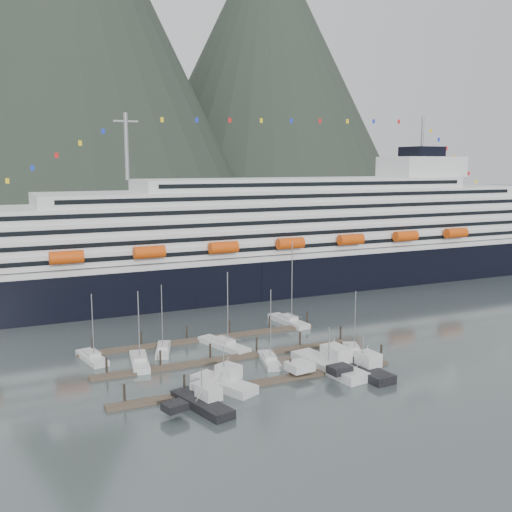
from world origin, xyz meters
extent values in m
plane|color=#495756|center=(0.00, 0.00, 0.00)|extent=(1600.00, 1600.00, 0.00)
cone|color=#202B20|center=(40.00, 560.00, 180.00)|extent=(400.00, 400.00, 420.00)
cone|color=#202B20|center=(300.00, 620.00, 155.00)|extent=(360.00, 360.00, 360.00)
cube|color=black|center=(25.00, 55.00, 4.00)|extent=(210.00, 28.00, 12.00)
cube|color=silver|center=(25.00, 55.00, 10.50)|extent=(205.80, 27.44, 1.50)
cube|color=silver|center=(30.00, 55.00, 13.10)|extent=(185.00, 26.00, 3.20)
cube|color=black|center=(30.00, 41.95, 13.26)|extent=(175.75, 0.20, 1.00)
cube|color=silver|center=(32.00, 55.00, 16.30)|extent=(180.00, 25.00, 3.20)
cube|color=black|center=(32.00, 42.45, 16.46)|extent=(171.00, 0.20, 1.00)
cube|color=silver|center=(34.00, 55.00, 19.50)|extent=(172.00, 24.00, 3.20)
cube|color=black|center=(34.00, 42.95, 19.66)|extent=(163.40, 0.20, 1.00)
cube|color=silver|center=(36.00, 55.00, 22.70)|extent=(160.00, 23.00, 3.20)
cube|color=black|center=(36.00, 43.45, 22.86)|extent=(152.00, 0.20, 1.00)
cube|color=silver|center=(38.00, 55.00, 25.80)|extent=(140.00, 22.00, 3.00)
cube|color=black|center=(38.00, 43.95, 25.95)|extent=(133.00, 0.20, 1.00)
cube|color=silver|center=(40.00, 55.00, 28.80)|extent=(95.00, 20.00, 3.00)
cube|color=black|center=(40.00, 44.95, 28.95)|extent=(90.25, 0.20, 1.00)
cube|color=silver|center=(80.00, 55.00, 33.30)|extent=(22.00, 16.00, 6.00)
cube|color=black|center=(80.00, 55.00, 37.80)|extent=(10.00, 10.00, 3.00)
cylinder|color=gray|center=(-10.00, 55.00, 38.30)|extent=(1.00, 1.00, 16.00)
cylinder|color=gray|center=(80.00, 55.00, 43.30)|extent=(0.80, 0.80, 10.00)
cylinder|color=#E2490B|center=(-27.00, 40.00, 14.50)|extent=(7.00, 2.80, 2.80)
cylinder|color=#E2490B|center=(-9.00, 40.00, 14.50)|extent=(7.00, 2.80, 2.80)
cylinder|color=#E2490B|center=(9.00, 40.00, 14.50)|extent=(7.00, 2.80, 2.80)
cylinder|color=#E2490B|center=(27.00, 40.00, 14.50)|extent=(7.00, 2.80, 2.80)
cylinder|color=#E2490B|center=(45.00, 40.00, 14.50)|extent=(7.00, 2.80, 2.80)
cylinder|color=#E2490B|center=(63.00, 40.00, 14.50)|extent=(7.00, 2.80, 2.80)
cylinder|color=#E2490B|center=(81.00, 40.00, 14.50)|extent=(7.00, 2.80, 2.80)
cube|color=#473D2D|center=(-5.00, -10.00, 0.25)|extent=(48.00, 2.00, 0.50)
cylinder|color=black|center=(-26.00, -8.90, 1.40)|extent=(0.36, 0.36, 3.20)
cylinder|color=black|center=(-17.00, -8.90, 1.40)|extent=(0.36, 0.36, 3.20)
cylinder|color=black|center=(-8.00, -8.90, 1.40)|extent=(0.36, 0.36, 3.20)
cylinder|color=black|center=(1.00, -8.90, 1.40)|extent=(0.36, 0.36, 3.20)
cylinder|color=black|center=(10.00, -8.90, 1.40)|extent=(0.36, 0.36, 3.20)
cylinder|color=black|center=(19.00, -8.90, 1.40)|extent=(0.36, 0.36, 3.20)
cube|color=#473D2D|center=(-5.00, 3.00, 0.25)|extent=(48.00, 2.00, 0.50)
cylinder|color=black|center=(-26.00, 4.10, 1.40)|extent=(0.36, 0.36, 3.20)
cylinder|color=black|center=(-17.00, 4.10, 1.40)|extent=(0.36, 0.36, 3.20)
cylinder|color=black|center=(-8.00, 4.10, 1.40)|extent=(0.36, 0.36, 3.20)
cylinder|color=black|center=(1.00, 4.10, 1.40)|extent=(0.36, 0.36, 3.20)
cylinder|color=black|center=(10.00, 4.10, 1.40)|extent=(0.36, 0.36, 3.20)
cylinder|color=black|center=(19.00, 4.10, 1.40)|extent=(0.36, 0.36, 3.20)
cube|color=#473D2D|center=(-5.00, 16.00, 0.25)|extent=(48.00, 2.00, 0.50)
cylinder|color=black|center=(-26.00, 17.10, 1.40)|extent=(0.36, 0.36, 3.20)
cylinder|color=black|center=(-17.00, 17.10, 1.40)|extent=(0.36, 0.36, 3.20)
cylinder|color=black|center=(-8.00, 17.10, 1.40)|extent=(0.36, 0.36, 3.20)
cylinder|color=black|center=(1.00, 17.10, 1.40)|extent=(0.36, 0.36, 3.20)
cylinder|color=black|center=(10.00, 17.10, 1.40)|extent=(0.36, 0.36, 3.20)
cylinder|color=black|center=(19.00, 17.10, 1.40)|extent=(0.36, 0.36, 3.20)
cube|color=silver|center=(-26.90, 12.67, 0.25)|extent=(4.44, 9.82, 1.47)
cube|color=silver|center=(-26.90, 12.67, 1.21)|extent=(2.68, 3.65, 0.84)
cylinder|color=gray|center=(-26.72, 11.74, 6.54)|extent=(0.17, 0.17, 11.19)
cube|color=silver|center=(-19.84, 7.17, 0.25)|extent=(4.49, 11.05, 1.50)
cube|color=silver|center=(-19.84, 7.17, 1.24)|extent=(2.73, 4.06, 0.86)
cylinder|color=gray|center=(-20.02, 6.11, 7.05)|extent=(0.17, 0.17, 12.16)
cube|color=silver|center=(0.85, -1.50, 0.25)|extent=(4.64, 9.51, 1.35)
cube|color=silver|center=(0.85, -1.50, 1.11)|extent=(2.65, 3.58, 0.77)
cylinder|color=gray|center=(0.63, -2.39, 7.03)|extent=(0.15, 0.15, 12.33)
cube|color=silver|center=(-3.12, 9.89, 0.25)|extent=(6.49, 12.94, 1.61)
cube|color=silver|center=(-3.12, 9.89, 1.32)|extent=(3.47, 4.89, 0.92)
cylinder|color=gray|center=(-2.76, 8.68, 7.82)|extent=(0.18, 0.18, 13.58)
cube|color=silver|center=(-14.22, 12.09, 0.25)|extent=(5.22, 9.35, 1.27)
cube|color=silver|center=(-14.22, 12.09, 1.04)|extent=(2.76, 3.60, 0.73)
cylinder|color=gray|center=(-14.52, 11.23, 6.81)|extent=(0.15, 0.15, 11.98)
cube|color=silver|center=(15.98, 20.00, 0.25)|extent=(4.38, 12.25, 1.60)
cube|color=silver|center=(15.98, 20.00, 1.31)|extent=(2.77, 4.43, 0.91)
cylinder|color=gray|center=(16.12, 18.81, 9.50)|extent=(0.18, 0.18, 16.95)
cube|color=silver|center=(17.08, -3.17, 0.25)|extent=(5.52, 8.87, 1.33)
cube|color=silver|center=(17.08, -3.17, 1.10)|extent=(2.89, 3.50, 0.76)
cylinder|color=gray|center=(16.75, -3.96, 6.32)|extent=(0.15, 0.15, 10.92)
cube|color=black|center=(-16.41, -15.00, 0.35)|extent=(6.05, 12.17, 1.81)
cube|color=black|center=(-20.73, -16.10, 1.44)|extent=(3.61, 3.26, 1.08)
cube|color=silver|center=(-15.27, -14.71, 2.08)|extent=(3.32, 4.04, 1.99)
cube|color=black|center=(-15.27, -14.71, 2.80)|extent=(3.09, 3.76, 0.45)
cylinder|color=gray|center=(-16.41, -15.00, 3.61)|extent=(0.14, 0.14, 4.51)
cube|color=silver|center=(-10.80, -9.26, 0.35)|extent=(8.00, 11.70, 2.03)
cube|color=silver|center=(-14.66, -11.03, 1.63)|extent=(4.17, 3.68, 1.22)
cube|color=silver|center=(-9.78, -8.79, 2.34)|extent=(3.99, 4.24, 2.24)
cube|color=black|center=(-9.78, -8.79, 3.15)|extent=(3.71, 3.95, 0.51)
cylinder|color=gray|center=(-10.80, -9.26, 4.07)|extent=(0.16, 0.16, 5.09)
cube|color=silver|center=(8.20, -9.01, 0.35)|extent=(6.20, 16.34, 2.28)
cube|color=silver|center=(2.20, -9.83, 1.82)|extent=(4.31, 3.99, 1.37)
cube|color=silver|center=(9.78, -8.80, 2.62)|extent=(3.80, 5.16, 2.50)
cube|color=black|center=(9.78, -8.80, 3.53)|extent=(3.53, 4.82, 0.57)
cylinder|color=gray|center=(8.20, -9.01, 4.55)|extent=(0.18, 0.18, 5.69)
cube|color=black|center=(12.18, -13.02, 0.35)|extent=(4.82, 12.64, 2.06)
cube|color=black|center=(7.51, -13.45, 1.65)|extent=(3.73, 3.03, 1.24)
cube|color=silver|center=(13.41, -12.91, 2.37)|extent=(3.21, 3.95, 2.26)
cube|color=black|center=(13.41, -12.91, 3.19)|extent=(2.98, 3.69, 0.51)
cylinder|color=gray|center=(12.18, -13.02, 4.12)|extent=(0.16, 0.16, 5.15)
camera|label=1|loc=(-43.24, -91.09, 34.25)|focal=42.00mm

